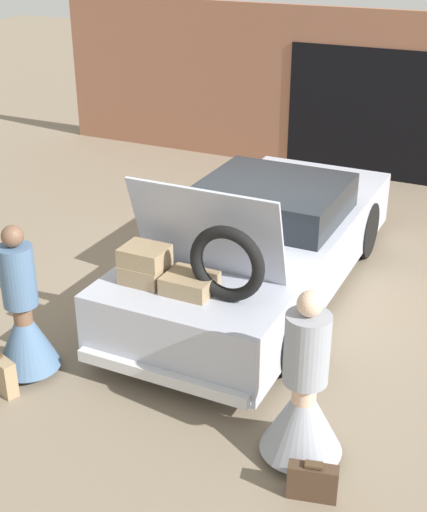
% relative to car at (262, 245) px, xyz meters
% --- Properties ---
extents(ground_plane, '(40.00, 40.00, 0.00)m').
position_rel_car_xyz_m(ground_plane, '(0.00, 0.01, -0.61)').
color(ground_plane, '#7F705B').
extents(garage_wall_back, '(12.00, 0.14, 2.80)m').
position_rel_car_xyz_m(garage_wall_back, '(0.00, 4.74, 0.78)').
color(garage_wall_back, '#9E664C').
rests_on(garage_wall_back, ground_plane).
extents(car, '(1.92, 4.95, 1.86)m').
position_rel_car_xyz_m(car, '(0.00, 0.00, 0.00)').
color(car, '#B2B7C6').
rests_on(car, ground_plane).
extents(person_left, '(0.63, 0.63, 1.59)m').
position_rel_car_xyz_m(person_left, '(-1.43, -2.61, -0.05)').
color(person_left, brown).
rests_on(person_left, ground_plane).
extents(person_right, '(0.70, 0.70, 1.57)m').
position_rel_car_xyz_m(person_right, '(1.43, -2.59, -0.06)').
color(person_right, beige).
rests_on(person_right, ground_plane).
extents(suitcase_beside_right_person, '(0.41, 0.21, 0.34)m').
position_rel_car_xyz_m(suitcase_beside_right_person, '(1.67, -3.02, -0.46)').
color(suitcase_beside_right_person, '#473323').
rests_on(suitcase_beside_right_person, ground_plane).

